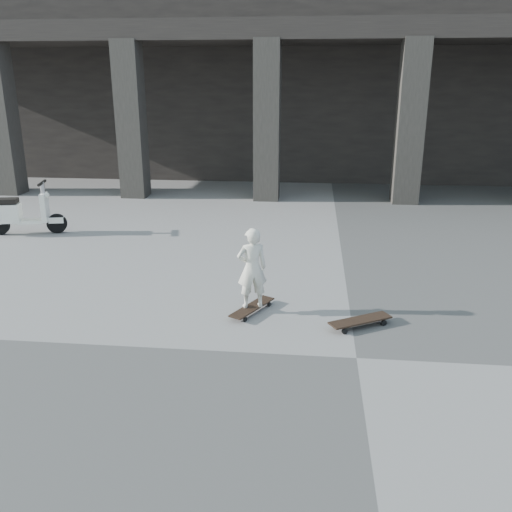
# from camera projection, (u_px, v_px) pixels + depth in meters

# --- Properties ---
(ground) EXTENTS (90.00, 90.00, 0.00)m
(ground) POSITION_uv_depth(u_px,v_px,m) (357.00, 358.00, 6.21)
(ground) COLOR #494947
(ground) RESTS_ON ground
(colonnade) EXTENTS (28.00, 8.82, 6.00)m
(colonnade) POSITION_uv_depth(u_px,v_px,m) (333.00, 79.00, 18.28)
(colonnade) COLOR black
(colonnade) RESTS_ON ground
(longboard) EXTENTS (0.57, 0.85, 0.09)m
(longboard) POSITION_uv_depth(u_px,v_px,m) (252.00, 308.00, 7.41)
(longboard) COLOR black
(longboard) RESTS_ON ground
(skateboard_spare) EXTENTS (0.85, 0.62, 0.10)m
(skateboard_spare) POSITION_uv_depth(u_px,v_px,m) (360.00, 321.00, 6.98)
(skateboard_spare) COLOR black
(skateboard_spare) RESTS_ON ground
(child) EXTENTS (0.47, 0.38, 1.11)m
(child) POSITION_uv_depth(u_px,v_px,m) (252.00, 268.00, 7.24)
(child) COLOR silver
(child) RESTS_ON longboard
(scooter) EXTENTS (1.53, 0.67, 1.08)m
(scooter) POSITION_uv_depth(u_px,v_px,m) (13.00, 214.00, 11.04)
(scooter) COLOR black
(scooter) RESTS_ON ground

